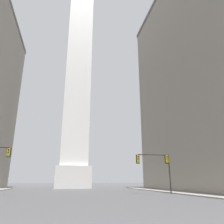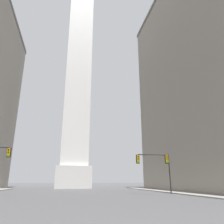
% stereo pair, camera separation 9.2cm
% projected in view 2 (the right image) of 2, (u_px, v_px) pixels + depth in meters
% --- Properties ---
extents(obelisk, '(8.73, 8.73, 70.01)m').
position_uv_depth(obelisk, '(79.00, 69.00, 65.04)').
color(obelisk, silver).
rests_on(obelisk, ground_plane).
extents(traffic_light_mid_right, '(5.39, 0.52, 5.69)m').
position_uv_depth(traffic_light_mid_right, '(158.00, 163.00, 33.11)').
color(traffic_light_mid_right, black).
rests_on(traffic_light_mid_right, ground_plane).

